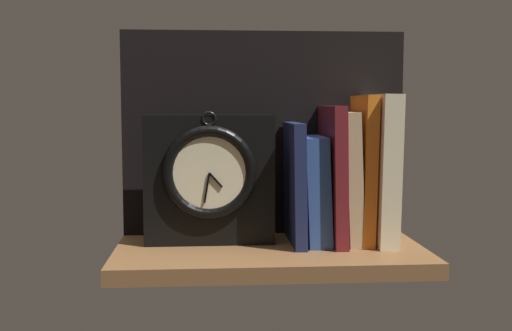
{
  "coord_description": "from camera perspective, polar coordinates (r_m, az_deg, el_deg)",
  "views": [
    {
      "loc": [
        -9.77,
        -99.74,
        22.84
      ],
      "look_at": [
        -2.01,
        3.61,
        13.0
      ],
      "focal_mm": 44.28,
      "sensor_mm": 36.0,
      "label": 1
    }
  ],
  "objects": [
    {
      "name": "book_tan_shortstories",
      "position": [
        1.07,
        8.27,
        -1.07
      ],
      "size": [
        3.36,
        12.24,
        21.87
      ],
      "primitive_type": "cube",
      "rotation": [
        0.0,
        -0.04,
        0.0
      ],
      "color": "tan",
      "rests_on": "ground_plane"
    },
    {
      "name": "book_maroon_dawkins",
      "position": [
        1.06,
        6.93,
        -0.81
      ],
      "size": [
        2.59,
        15.43,
        22.85
      ],
      "primitive_type": "cube",
      "rotation": [
        0.0,
        -0.02,
        0.0
      ],
      "color": "maroon",
      "rests_on": "ground_plane"
    },
    {
      "name": "book_cream_twain",
      "position": [
        1.08,
        11.1,
        -0.27
      ],
      "size": [
        3.54,
        15.55,
        24.71
      ],
      "primitive_type": "cube",
      "rotation": [
        0.0,
        0.01,
        0.0
      ],
      "color": "beige",
      "rests_on": "ground_plane"
    },
    {
      "name": "book_orange_pandolfini",
      "position": [
        1.07,
        9.6,
        -0.32
      ],
      "size": [
        2.42,
        12.5,
        24.57
      ],
      "primitive_type": "cube",
      "rotation": [
        0.0,
        0.02,
        0.0
      ],
      "color": "orange",
      "rests_on": "ground_plane"
    },
    {
      "name": "ground_plane",
      "position": [
        1.03,
        1.28,
        -8.09
      ],
      "size": [
        49.78,
        25.16,
        2.5
      ],
      "primitive_type": "cube",
      "color": "brown"
    },
    {
      "name": "back_panel",
      "position": [
        1.12,
        0.7,
        2.92
      ],
      "size": [
        49.78,
        1.2,
        35.89
      ],
      "primitive_type": "cube",
      "color": "black",
      "rests_on": "ground_plane"
    },
    {
      "name": "book_blue_modern",
      "position": [
        1.06,
        5.21,
        -2.19
      ],
      "size": [
        4.56,
        12.66,
        17.91
      ],
      "primitive_type": "cube",
      "rotation": [
        0.0,
        -0.05,
        0.0
      ],
      "color": "#2D4C8E",
      "rests_on": "ground_plane"
    },
    {
      "name": "book_navy_bierce",
      "position": [
        1.05,
        3.52,
        -1.59
      ],
      "size": [
        2.33,
        14.87,
        20.08
      ],
      "primitive_type": "cube",
      "rotation": [
        0.0,
        -0.02,
        0.0
      ],
      "color": "#192147",
      "rests_on": "ground_plane"
    },
    {
      "name": "framed_clock",
      "position": [
        1.04,
        -4.23,
        -1.15
      ],
      "size": [
        21.37,
        6.16,
        21.98
      ],
      "color": "black",
      "rests_on": "ground_plane"
    }
  ]
}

